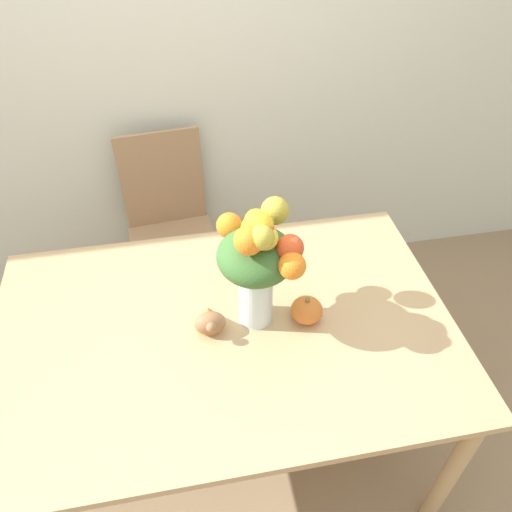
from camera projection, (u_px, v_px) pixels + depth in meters
name	position (u px, v px, depth m)	size (l,w,h in m)	color
ground_plane	(232.00, 440.00, 2.21)	(12.00, 12.00, 0.00)	#8E7556
wall_back	(181.00, 36.00, 2.12)	(8.00, 0.06, 2.70)	silver
dining_table	(225.00, 343.00, 1.74)	(1.56, 1.01, 0.78)	tan
flower_vase	(258.00, 257.00, 1.53)	(0.25, 0.32, 0.45)	silver
pumpkin	(307.00, 310.00, 1.68)	(0.11, 0.11, 0.10)	orange
turkey_figurine	(210.00, 319.00, 1.65)	(0.10, 0.14, 0.09)	#936642
dining_chair_near_window	(171.00, 229.00, 2.50)	(0.46, 0.46, 0.98)	#9E7A56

